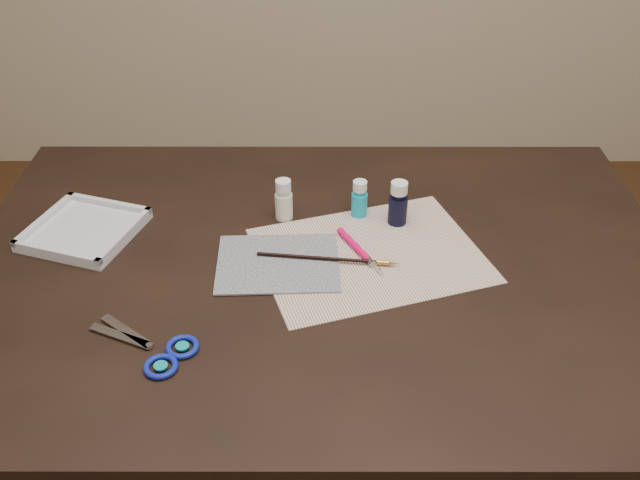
{
  "coord_description": "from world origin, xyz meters",
  "views": [
    {
      "loc": [
        0.0,
        -1.03,
        1.52
      ],
      "look_at": [
        0.0,
        0.0,
        0.8
      ],
      "focal_mm": 40.0,
      "sensor_mm": 36.0,
      "label": 1
    }
  ],
  "objects_px": {
    "canvas": "(278,263)",
    "paint_bottle_white": "(284,199)",
    "paint_bottle_cyan": "(359,199)",
    "scissors": "(137,344)",
    "palette_tray": "(84,229)",
    "paper": "(370,255)",
    "paint_bottle_navy": "(398,203)"
  },
  "relations": [
    {
      "from": "paint_bottle_white",
      "to": "paint_bottle_navy",
      "type": "height_order",
      "value": "paint_bottle_navy"
    },
    {
      "from": "paint_bottle_white",
      "to": "paint_bottle_navy",
      "type": "distance_m",
      "value": 0.22
    },
    {
      "from": "paint_bottle_white",
      "to": "paint_bottle_cyan",
      "type": "height_order",
      "value": "paint_bottle_white"
    },
    {
      "from": "canvas",
      "to": "paint_bottle_cyan",
      "type": "height_order",
      "value": "paint_bottle_cyan"
    },
    {
      "from": "paint_bottle_navy",
      "to": "palette_tray",
      "type": "height_order",
      "value": "paint_bottle_navy"
    },
    {
      "from": "paper",
      "to": "paint_bottle_white",
      "type": "distance_m",
      "value": 0.21
    },
    {
      "from": "canvas",
      "to": "paint_bottle_cyan",
      "type": "relative_size",
      "value": 2.84
    },
    {
      "from": "paper",
      "to": "scissors",
      "type": "relative_size",
      "value": 1.95
    },
    {
      "from": "paper",
      "to": "paint_bottle_cyan",
      "type": "bearing_deg",
      "value": 96.08
    },
    {
      "from": "paper",
      "to": "canvas",
      "type": "xyz_separation_m",
      "value": [
        -0.17,
        -0.03,
        0.0
      ]
    },
    {
      "from": "canvas",
      "to": "palette_tray",
      "type": "distance_m",
      "value": 0.39
    },
    {
      "from": "paint_bottle_cyan",
      "to": "scissors",
      "type": "xyz_separation_m",
      "value": [
        -0.36,
        -0.38,
        -0.03
      ]
    },
    {
      "from": "paint_bottle_white",
      "to": "palette_tray",
      "type": "height_order",
      "value": "paint_bottle_white"
    },
    {
      "from": "paint_bottle_navy",
      "to": "palette_tray",
      "type": "relative_size",
      "value": 0.48
    },
    {
      "from": "paint_bottle_white",
      "to": "palette_tray",
      "type": "bearing_deg",
      "value": -171.31
    },
    {
      "from": "paper",
      "to": "paint_bottle_navy",
      "type": "relative_size",
      "value": 4.39
    },
    {
      "from": "canvas",
      "to": "paint_bottle_navy",
      "type": "distance_m",
      "value": 0.27
    },
    {
      "from": "paper",
      "to": "paint_bottle_navy",
      "type": "distance_m",
      "value": 0.13
    },
    {
      "from": "paper",
      "to": "paint_bottle_white",
      "type": "xyz_separation_m",
      "value": [
        -0.16,
        0.13,
        0.04
      ]
    },
    {
      "from": "paint_bottle_navy",
      "to": "palette_tray",
      "type": "xyz_separation_m",
      "value": [
        -0.6,
        -0.04,
        -0.03
      ]
    },
    {
      "from": "paint_bottle_navy",
      "to": "scissors",
      "type": "relative_size",
      "value": 0.44
    },
    {
      "from": "paint_bottle_white",
      "to": "scissors",
      "type": "xyz_separation_m",
      "value": [
        -0.21,
        -0.37,
        -0.04
      ]
    },
    {
      "from": "paper",
      "to": "paint_bottle_cyan",
      "type": "relative_size",
      "value": 5.16
    },
    {
      "from": "canvas",
      "to": "paper",
      "type": "bearing_deg",
      "value": 9.47
    },
    {
      "from": "canvas",
      "to": "paint_bottle_white",
      "type": "height_order",
      "value": "paint_bottle_white"
    },
    {
      "from": "canvas",
      "to": "paint_bottle_white",
      "type": "bearing_deg",
      "value": 88.25
    },
    {
      "from": "scissors",
      "to": "palette_tray",
      "type": "distance_m",
      "value": 0.35
    },
    {
      "from": "paper",
      "to": "paint_bottle_cyan",
      "type": "distance_m",
      "value": 0.14
    },
    {
      "from": "paint_bottle_navy",
      "to": "palette_tray",
      "type": "bearing_deg",
      "value": -176.21
    },
    {
      "from": "canvas",
      "to": "palette_tray",
      "type": "relative_size",
      "value": 1.17
    },
    {
      "from": "paint_bottle_white",
      "to": "scissors",
      "type": "distance_m",
      "value": 0.43
    },
    {
      "from": "canvas",
      "to": "scissors",
      "type": "distance_m",
      "value": 0.3
    }
  ]
}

